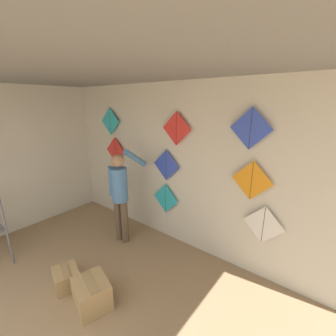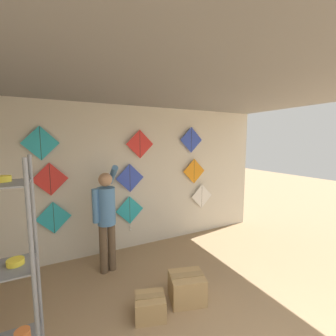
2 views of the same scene
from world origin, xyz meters
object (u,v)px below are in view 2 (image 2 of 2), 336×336
at_px(cardboard_box, 187,288).
at_px(kite_0, 54,218).
at_px(kite_1, 130,211).
at_px(kite_2, 202,196).
at_px(kite_3, 50,179).
at_px(kite_4, 130,178).
at_px(kite_8, 191,140).
at_px(kite_6, 40,143).
at_px(shopkeeper, 106,213).
at_px(kite_7, 140,144).
at_px(kite_5, 194,171).
at_px(cardboard_box_spare, 150,306).

xyz_separation_m(cardboard_box, kite_0, (-1.55, 1.76, 0.66)).
relative_size(kite_1, kite_2, 1.25).
bearing_deg(kite_3, cardboard_box, -48.21).
distance_m(kite_4, kite_8, 1.57).
bearing_deg(kite_6, cardboard_box, -46.39).
height_order(shopkeeper, kite_3, kite_3).
bearing_deg(kite_8, kite_0, 180.00).
bearing_deg(kite_4, kite_3, 180.00).
distance_m(kite_7, kite_8, 1.18).
height_order(kite_7, kite_8, kite_8).
xyz_separation_m(kite_4, kite_7, (0.21, 0.00, 0.65)).
bearing_deg(cardboard_box, kite_7, 89.95).
relative_size(kite_3, kite_5, 1.00).
bearing_deg(kite_8, kite_6, 180.00).
distance_m(shopkeeper, kite_4, 0.92).
bearing_deg(kite_5, kite_2, 0.00).
height_order(kite_0, kite_4, kite_4).
distance_m(kite_0, kite_6, 1.26).
distance_m(cardboard_box, cardboard_box_spare, 0.56).
height_order(cardboard_box_spare, kite_8, kite_8).
bearing_deg(kite_3, kite_8, 0.00).
height_order(kite_0, kite_7, kite_7).
distance_m(kite_0, kite_2, 3.03).
relative_size(cardboard_box_spare, kite_3, 0.79).
height_order(kite_2, kite_6, kite_6).
height_order(kite_1, kite_3, kite_3).
bearing_deg(kite_3, shopkeeper, -36.18).
distance_m(shopkeeper, kite_7, 1.46).
height_order(kite_3, kite_8, kite_8).
bearing_deg(kite_2, kite_6, 180.00).
distance_m(kite_0, kite_4, 1.46).
relative_size(kite_5, kite_6, 1.00).
distance_m(cardboard_box_spare, kite_5, 2.88).
xyz_separation_m(cardboard_box_spare, kite_6, (-1.12, 1.80, 1.96)).
bearing_deg(kite_1, kite_7, 0.17).
relative_size(kite_0, kite_5, 1.00).
bearing_deg(kite_5, kite_4, 180.00).
relative_size(kite_2, kite_8, 1.00).
bearing_deg(kite_2, shopkeeper, -165.96).
relative_size(shopkeeper, kite_6, 3.15).
relative_size(cardboard_box_spare, kite_6, 0.79).
bearing_deg(kite_5, cardboard_box_spare, -135.24).
height_order(kite_4, kite_7, kite_7).
bearing_deg(kite_3, kite_5, 0.00).
xyz_separation_m(kite_3, kite_7, (1.57, 0.00, 0.57)).
relative_size(kite_0, kite_2, 1.00).
relative_size(kite_0, kite_4, 1.00).
distance_m(kite_1, kite_5, 1.65).
bearing_deg(cardboard_box_spare, kite_7, 72.91).
distance_m(kite_4, kite_5, 1.47).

